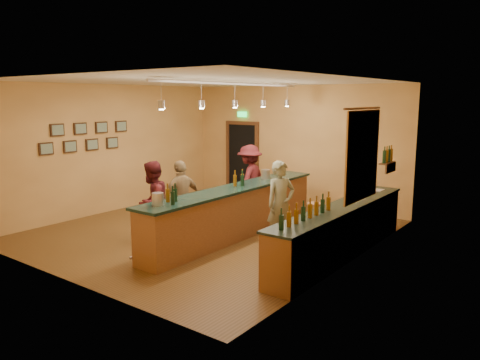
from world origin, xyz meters
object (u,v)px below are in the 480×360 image
Objects in this scene: customer_a at (152,203)px; back_counter at (341,230)px; tasting_bar at (235,208)px; bartender at (281,204)px; customer_b at (182,199)px; bar_stool at (314,210)px; customer_c at (250,179)px.

back_counter is at bearing 97.33° from customer_a.
tasting_bar is at bearing -175.46° from back_counter.
tasting_bar is 1.70m from customer_a.
tasting_bar reaches higher than back_counter.
back_counter is 1.25m from bartender.
bar_stool is (2.04, 1.96, -0.31)m from customer_b.
customer_c is (0.10, 3.15, 0.04)m from customer_a.
bartender is at bearing 118.49° from customer_b.
back_counter is 2.29m from tasting_bar.
tasting_bar is 3.04× the size of bartender.
customer_b reaches higher than back_counter.
bar_stool is at bearing 123.34° from customer_a.
bar_stool is (2.19, 2.63, -0.33)m from customer_a.
customer_b is (-3.18, -0.82, 0.31)m from back_counter.
bartender reaches higher than customer_a.
bartender is at bearing 104.94° from customer_a.
customer_c is 2.18m from bar_stool.
tasting_bar is 1.12m from bartender.
customer_c is (-2.04, 1.82, 0.02)m from bartender.
bartender is 1.34m from bar_stool.
back_counter is 3.67m from customer_a.
back_counter reaches higher than bar_stool.
bartender is (1.10, 0.02, 0.23)m from tasting_bar.
tasting_bar is at bearing 115.74° from bartender.
bartender is 0.97× the size of customer_c.
bartender is 2.53m from customer_a.
customer_b is 2.52× the size of bar_stool.
customer_c is (-3.23, 1.66, 0.38)m from back_counter.
bartender is 2.74m from customer_c.
back_counter is at bearing 4.54° from tasting_bar.
customer_a is at bearing 146.66° from bartender.
back_counter is at bearing -44.69° from bar_stool.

